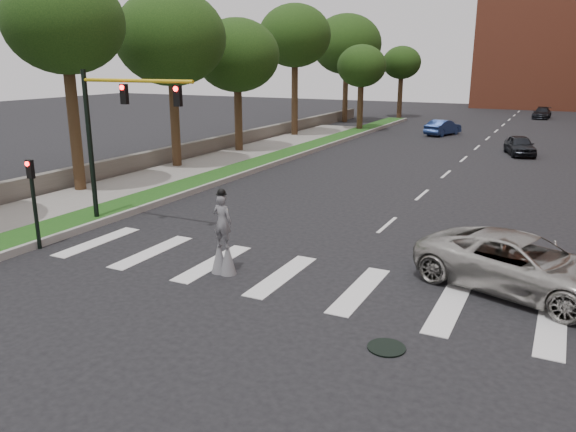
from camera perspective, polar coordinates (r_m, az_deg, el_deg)
The scene contains 20 objects.
ground_plane at distance 16.33m, azimuth 1.83°, elevation -8.01°, with size 160.00×160.00×0.00m, color black.
grass_median at distance 38.54m, azimuth -1.29°, elevation 5.93°, with size 2.00×60.00×0.25m, color #194513.
median_curb at distance 38.07m, azimuth 0.12°, elevation 5.83°, with size 0.20×60.00×0.28m, color gray.
sidewalk_left at distance 32.07m, azimuth -14.48°, elevation 3.43°, with size 4.00×60.00×0.18m, color gray.
stone_wall at distance 42.94m, azimuth -6.60°, elevation 7.38°, with size 0.50×56.00×1.10m, color #5C574F.
manhole at distance 13.70m, azimuth 9.97°, elevation -13.03°, with size 0.90×0.90×0.04m, color black.
traffic_signal at distance 23.19m, azimuth -17.53°, elevation 8.93°, with size 5.30×0.23×6.20m.
secondary_signal at distance 21.58m, azimuth -24.44°, elevation 1.87°, with size 0.25×0.21×3.23m.
stilt_performer at distance 17.68m, azimuth -6.62°, elevation -2.53°, with size 0.84×0.52×2.76m.
suv_crossing at distance 17.59m, azimuth 22.65°, elevation -4.58°, with size 2.77×6.01×1.67m, color #A19F98.
car_near at distance 43.64m, azimuth 22.50°, elevation 6.64°, with size 1.64×4.09×1.39m, color black.
car_mid at distance 53.40m, azimuth 15.47°, elevation 8.66°, with size 1.48×4.25×1.40m, color navy.
car_far at distance 73.18m, azimuth 24.39°, elevation 9.50°, with size 1.77×4.36×1.27m, color black.
tree_1 at distance 30.07m, azimuth -21.79°, elevation 17.67°, with size 5.70×5.70×10.70m.
tree_2 at distance 35.60m, azimuth -11.85°, elevation 17.23°, with size 6.60×6.60×10.64m.
tree_3 at distance 41.50m, azimuth -5.21°, elevation 15.90°, with size 6.05×6.05×9.48m.
tree_4 at distance 50.33m, azimuth 0.70°, elevation 17.79°, with size 6.23×6.23×11.26m.
tree_5 at distance 63.14m, azimuth 5.97°, elevation 16.94°, with size 7.45×7.45×11.43m.
tree_6 at distance 54.72m, azimuth 7.48°, elevation 14.81°, with size 4.59×4.59×8.03m.
tree_7 at distance 69.14m, azimuth 11.47°, elevation 14.97°, with size 4.45×4.45×8.25m.
Camera 1 is at (6.21, -13.64, 6.50)m, focal length 35.00 mm.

